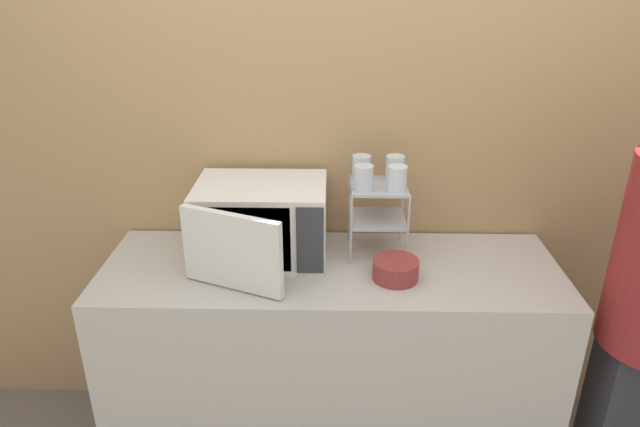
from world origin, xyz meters
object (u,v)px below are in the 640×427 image
at_px(glass_front_left, 364,178).
at_px(bowl, 396,270).
at_px(glass_front_right, 398,179).
at_px(microwave, 261,222).
at_px(glass_back_left, 362,168).
at_px(dish_rack, 379,204).
at_px(glass_back_right, 395,168).

xyz_separation_m(glass_front_left, bowl, (0.12, -0.16, -0.31)).
distance_m(glass_front_left, glass_front_right, 0.13).
relative_size(microwave, glass_front_left, 5.43).
bearing_deg(glass_front_right, glass_back_left, 136.71).
bearing_deg(glass_back_left, microwave, -164.73).
height_order(microwave, glass_back_left, glass_back_left).
xyz_separation_m(glass_back_left, bowl, (0.13, -0.28, -0.31)).
relative_size(glass_front_right, bowl, 0.57).
bearing_deg(bowl, dish_rack, 104.64).
height_order(dish_rack, glass_back_right, glass_back_right).
bearing_deg(bowl, glass_front_left, 127.67).
bearing_deg(microwave, dish_rack, 5.93).
xyz_separation_m(microwave, glass_back_right, (0.54, 0.11, 0.19)).
distance_m(dish_rack, glass_back_right, 0.16).
height_order(dish_rack, glass_back_left, glass_back_left).
height_order(glass_back_right, bowl, glass_back_right).
bearing_deg(glass_front_left, bowl, -52.33).
bearing_deg(dish_rack, bowl, -75.36).
relative_size(dish_rack, glass_front_right, 2.95).
bearing_deg(glass_back_right, glass_front_left, -137.46).
relative_size(glass_front_right, glass_back_left, 1.00).
bearing_deg(glass_front_left, glass_front_right, -1.20).
relative_size(dish_rack, glass_back_right, 2.95).
relative_size(microwave, glass_back_right, 5.43).
bearing_deg(bowl, microwave, 162.23).
relative_size(microwave, glass_front_right, 5.43).
xyz_separation_m(dish_rack, glass_back_left, (-0.07, 0.06, 0.13)).
distance_m(glass_back_left, bowl, 0.44).
relative_size(microwave, bowl, 3.12).
bearing_deg(glass_front_left, glass_back_right, 42.54).
distance_m(microwave, glass_front_right, 0.57).
height_order(glass_front_left, glass_front_right, same).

